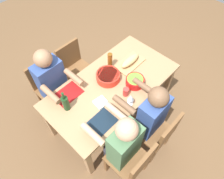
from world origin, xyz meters
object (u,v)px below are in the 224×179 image
serving_bowl_pasta (108,76)px  beer_bottle (110,60)px  diner_far_right (121,143)px  diner_near_right (54,83)px  chair_near_center (75,67)px  cup_far_center (126,92)px  chair_near_right (49,85)px  serving_bowl_salad (135,81)px  napkin_stack (101,103)px  chair_far_center (159,133)px  bread_loaf (130,60)px  wine_bottle (66,103)px  dining_table (112,89)px  diner_far_center (149,114)px  chair_far_right (133,162)px  cutting_board (130,63)px  wine_glass (131,98)px

serving_bowl_pasta → beer_bottle: bearing=-142.7°
diner_far_right → diner_near_right: bearing=-90.0°
chair_near_center → cup_far_center: chair_near_center is taller
chair_near_right → serving_bowl_salad: chair_near_right is taller
chair_near_right → napkin_stack: chair_near_right is taller
beer_bottle → napkin_stack: bearing=33.2°
serving_bowl_pasta → serving_bowl_salad: size_ratio=1.32×
chair_far_center → diner_far_right: diner_far_right is taller
bread_loaf → wine_bottle: bearing=-4.0°
napkin_stack → chair_near_right: bearing=-78.1°
serving_bowl_pasta → dining_table: bearing=74.5°
serving_bowl_pasta → wine_bottle: wine_bottle is taller
chair_near_center → cup_far_center: bearing=90.2°
diner_near_right → chair_far_center: (-0.46, 1.33, -0.21)m
diner_near_right → serving_bowl_salad: 1.02m
diner_far_center → serving_bowl_salad: 0.44m
chair_far_right → cup_far_center: (-0.47, -0.54, 0.31)m
chair_near_right → diner_far_center: diner_far_center is taller
serving_bowl_salad → cutting_board: (-0.21, -0.26, -0.05)m
cutting_board → wine_bottle: bearing=-4.0°
serving_bowl_salad → cutting_board: 0.34m
beer_bottle → diner_far_right: bearing=50.3°
diner_far_center → napkin_stack: bearing=-59.3°
serving_bowl_pasta → wine_glass: 0.44m
chair_near_right → diner_far_right: bearing=90.0°
bread_loaf → beer_bottle: size_ratio=1.45×
chair_near_right → diner_far_center: size_ratio=0.71×
chair_far_right → chair_near_right: bearing=-90.0°
chair_far_right → serving_bowl_salad: 0.92m
bread_loaf → cup_far_center: bearing=35.1°
diner_far_center → chair_far_right: size_ratio=1.41×
serving_bowl_pasta → wine_bottle: size_ratio=1.01×
beer_bottle → cup_far_center: bearing=66.6°
chair_far_right → bread_loaf: bearing=-136.7°
chair_near_right → wine_glass: wine_glass is taller
serving_bowl_pasta → serving_bowl_salad: bearing=120.4°
chair_near_center → napkin_stack: chair_near_center is taller
diner_far_center → wine_bottle: bearing=-50.1°
serving_bowl_salad → wine_bottle: size_ratio=0.77×
diner_near_right → chair_far_right: bearing=90.0°
cutting_board → chair_far_center: bearing=63.7°
chair_far_center → cup_far_center: bearing=-90.4°
chair_near_right → chair_far_center: 1.59m
beer_bottle → wine_glass: 0.62m
chair_near_center → diner_near_right: size_ratio=0.71×
dining_table → chair_near_center: size_ratio=1.99×
chair_near_center → chair_far_center: size_ratio=1.00×
dining_table → cutting_board: (-0.41, -0.06, 0.10)m
napkin_stack → diner_near_right: bearing=-75.0°
cutting_board → cup_far_center: bearing=35.1°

